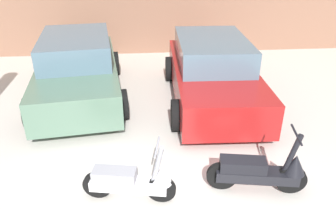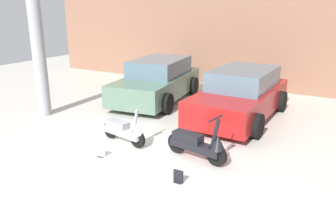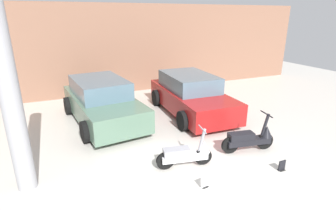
# 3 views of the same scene
# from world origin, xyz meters

# --- Properties ---
(scooter_front_left) EXTENTS (1.41, 0.57, 0.99)m
(scooter_front_left) POSITION_xyz_m (-0.64, 0.47, 0.35)
(scooter_front_left) COLOR black
(scooter_front_left) RESTS_ON ground_plane
(scooter_front_right) EXTENTS (1.53, 0.60, 1.07)m
(scooter_front_right) POSITION_xyz_m (1.34, 0.50, 0.38)
(scooter_front_right) COLOR black
(scooter_front_right) RESTS_ON ground_plane
(car_rear_left) EXTENTS (2.52, 4.58, 1.49)m
(car_rear_left) POSITION_xyz_m (-2.01, 4.35, 0.71)
(car_rear_left) COLOR #51705B
(car_rear_left) RESTS_ON ground_plane
(car_rear_center) EXTENTS (2.24, 4.43, 1.48)m
(car_rear_center) POSITION_xyz_m (1.24, 3.85, 0.71)
(car_rear_center) COLOR maroon
(car_rear_center) RESTS_ON ground_plane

